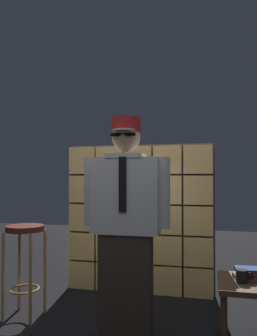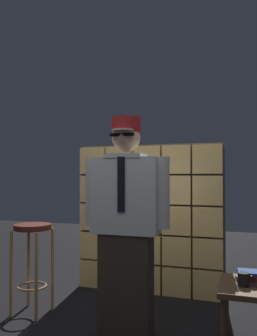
% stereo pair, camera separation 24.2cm
% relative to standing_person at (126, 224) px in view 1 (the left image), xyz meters
% --- Properties ---
extents(glass_block_wall, '(1.63, 0.10, 1.63)m').
position_rel_standing_person_xyz_m(glass_block_wall, '(-0.13, 1.11, -0.10)').
color(glass_block_wall, '#F2C672').
rests_on(glass_block_wall, ground).
extents(standing_person, '(0.68, 0.29, 1.72)m').
position_rel_standing_person_xyz_m(standing_person, '(0.00, 0.00, 0.00)').
color(standing_person, '#382D23').
rests_on(standing_person, ground).
extents(bar_stool, '(0.34, 0.34, 0.82)m').
position_rel_standing_person_xyz_m(bar_stool, '(-1.00, 0.24, -0.29)').
color(bar_stool, '#592319').
rests_on(bar_stool, ground).
extents(side_table, '(0.52, 0.52, 0.48)m').
position_rel_standing_person_xyz_m(side_table, '(0.95, 0.13, -0.48)').
color(side_table, '#513823').
rests_on(side_table, ground).
extents(book_stack, '(0.25, 0.21, 0.09)m').
position_rel_standing_person_xyz_m(book_stack, '(0.92, 0.18, -0.37)').
color(book_stack, gray).
rests_on(book_stack, side_table).
extents(coffee_mug, '(0.13, 0.08, 0.09)m').
position_rel_standing_person_xyz_m(coffee_mug, '(0.86, 0.09, -0.37)').
color(coffee_mug, black).
rests_on(coffee_mug, side_table).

